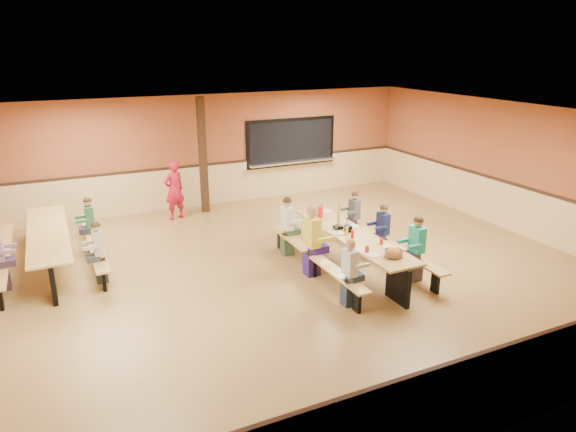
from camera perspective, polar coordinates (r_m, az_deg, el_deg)
name	(u,v)px	position (r m, az deg, el deg)	size (l,w,h in m)	color
ground	(280,273)	(10.08, -0.84, -6.35)	(12.00, 12.00, 0.00)	olive
room_envelope	(280,240)	(9.81, -0.86, -2.69)	(12.04, 10.04, 3.02)	#9B4F2D
kitchen_pass_through	(291,144)	(14.99, 0.37, 7.98)	(2.78, 0.28, 1.38)	black
structural_post	(203,156)	(13.50, -9.44, 6.59)	(0.18, 0.18, 3.00)	black
cafeteria_table_main	(351,244)	(10.16, 6.99, -3.06)	(1.91, 3.70, 0.74)	tan
cafeteria_table_second	(49,242)	(11.22, -25.01, -2.62)	(1.91, 3.70, 0.74)	tan
seated_child_white_left	(349,273)	(8.73, 6.84, -6.31)	(0.36, 0.29, 1.19)	silver
seated_adult_yellow	(312,241)	(9.76, 2.69, -2.80)	(0.45, 0.37, 1.38)	yellow
seated_child_grey_left	(287,227)	(10.72, -0.08, -1.19)	(0.39, 0.32, 1.24)	white
seated_child_teal_right	(416,249)	(9.86, 14.06, -3.55)	(0.39, 0.32, 1.26)	#20AD9C
seated_child_navy_right	(382,232)	(10.66, 10.46, -1.81)	(0.35, 0.29, 1.18)	#18204D
seated_child_char_right	(354,217)	(11.50, 7.35, -0.16)	(0.35, 0.28, 1.16)	#474B51
seated_child_green_sec	(91,225)	(11.64, -21.09, -0.95)	(0.37, 0.30, 1.21)	#2E7049
seated_child_tan_sec	(99,253)	(10.11, -20.26, -3.85)	(0.35, 0.29, 1.18)	#B69F90
standing_woman	(174,190)	(13.23, -12.53, 2.82)	(0.55, 0.36, 1.51)	red
punch_pitcher	(319,212)	(10.92, 3.50, 0.42)	(0.16, 0.16, 0.22)	red
chip_bowl	(394,253)	(9.09, 11.67, -4.01)	(0.32, 0.32, 0.15)	orange
napkin_dispenser	(348,229)	(10.14, 6.71, -1.39)	(0.10, 0.14, 0.13)	black
condiment_mustard	(347,231)	(9.94, 6.55, -1.68)	(0.06, 0.06, 0.17)	yellow
condiment_ketchup	(352,234)	(9.79, 7.17, -2.03)	(0.06, 0.06, 0.17)	#B2140F
table_paddle	(338,222)	(10.27, 5.62, -0.68)	(0.16, 0.16, 0.56)	black
place_settings	(351,231)	(10.06, 7.05, -1.63)	(0.65, 3.30, 0.11)	beige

